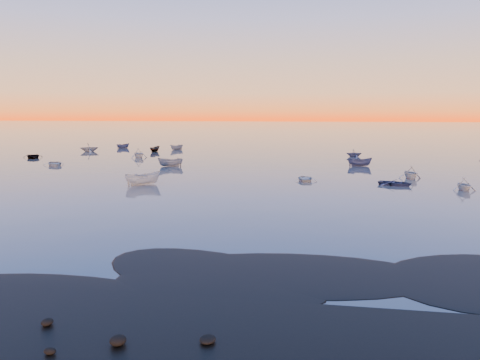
# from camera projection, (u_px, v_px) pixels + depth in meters

# --- Properties ---
(ground) EXTENTS (600.00, 600.00, 0.00)m
(ground) POSITION_uv_depth(u_px,v_px,m) (282.00, 145.00, 122.86)
(ground) COLOR #675F56
(ground) RESTS_ON ground
(mud_lobes) EXTENTS (140.00, 6.00, 0.07)m
(mud_lobes) POSITION_uv_depth(u_px,v_px,m) (127.00, 277.00, 24.31)
(mud_lobes) COLOR black
(mud_lobes) RESTS_ON ground
(moored_fleet) EXTENTS (124.00, 58.00, 1.20)m
(moored_fleet) POSITION_uv_depth(u_px,v_px,m) (259.00, 164.00, 77.00)
(moored_fleet) COLOR silver
(moored_fleet) RESTS_ON ground
(boat_near_left) EXTENTS (4.50, 4.11, 1.08)m
(boat_near_left) POSITION_uv_depth(u_px,v_px,m) (55.00, 166.00, 74.74)
(boat_near_left) COLOR silver
(boat_near_left) RESTS_ON ground
(boat_near_center) EXTENTS (4.00, 4.51, 1.48)m
(boat_near_center) POSITION_uv_depth(u_px,v_px,m) (143.00, 185.00, 55.12)
(boat_near_center) COLOR silver
(boat_near_center) RESTS_ON ground
(boat_near_right) EXTENTS (3.82, 2.39, 1.24)m
(boat_near_right) POSITION_uv_depth(u_px,v_px,m) (411.00, 178.00, 60.25)
(boat_near_right) COLOR silver
(boat_near_right) RESTS_ON ground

